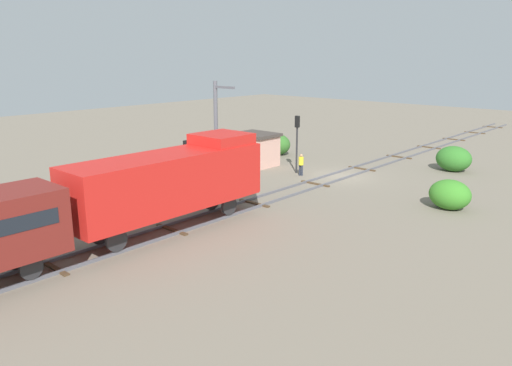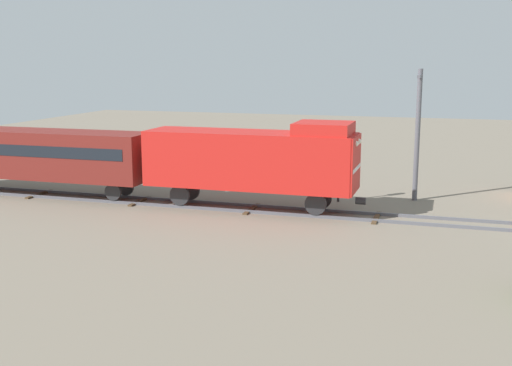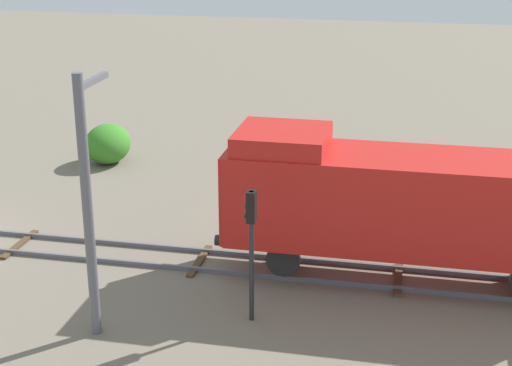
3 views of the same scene
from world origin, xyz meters
The scene contains 11 objects.
ground_plane centered at (0.00, 0.00, 0.00)m, with size 118.09×118.09×0.00m, color #756B5B.
railway_track centered at (0.00, 0.00, 0.07)m, with size 2.40×78.73×0.16m.
locomotive centered at (0.00, 16.27, 2.77)m, with size 2.90×11.60×4.60m.
traffic_signal_near centered at (3.20, 1.34, 3.13)m, with size 0.32×0.34×4.52m.
traffic_signal_mid centered at (3.40, 12.35, 2.75)m, with size 0.32×0.34×3.94m.
worker_near_track centered at (2.40, 1.82, 1.00)m, with size 0.38×0.38×1.70m.
catenary_mast centered at (4.93, 8.28, 3.92)m, with size 1.94×0.28×7.36m.
relay_hut centered at (7.50, 1.35, 1.39)m, with size 3.50×2.90×2.74m.
bush_near centered at (-9.49, 2.78, 0.91)m, with size 2.49×2.04×1.81m, color #378026.
bush_mid centered at (9.13, -3.36, 0.99)m, with size 2.72×2.23×1.98m, color #316726.
bush_far centered at (-5.76, -7.57, 1.01)m, with size 2.78×2.28×2.02m, color #2F7026.
Camera 1 is at (-20.08, 32.06, 9.05)m, focal length 35.00 mm.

